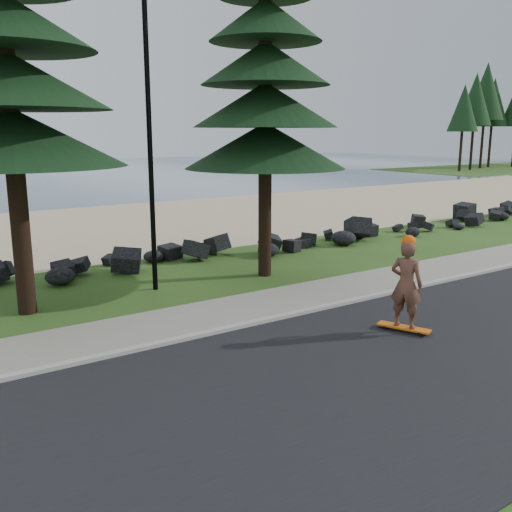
{
  "coord_description": "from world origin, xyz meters",
  "views": [
    {
      "loc": [
        -6.37,
        -11.29,
        4.38
      ],
      "look_at": [
        1.28,
        0.0,
        1.39
      ],
      "focal_mm": 40.0,
      "sensor_mm": 36.0,
      "label": 1
    }
  ],
  "objects": [
    {
      "name": "ground",
      "position": [
        0.0,
        0.0,
        0.0
      ],
      "size": [
        160.0,
        160.0,
        0.0
      ],
      "primitive_type": "plane",
      "color": "#2D4A17",
      "rests_on": "ground"
    },
    {
      "name": "road",
      "position": [
        0.0,
        -4.5,
        0.01
      ],
      "size": [
        160.0,
        7.0,
        0.02
      ],
      "primitive_type": "cube",
      "color": "black",
      "rests_on": "ground"
    },
    {
      "name": "kerb",
      "position": [
        0.0,
        -0.9,
        0.05
      ],
      "size": [
        160.0,
        0.2,
        0.1
      ],
      "primitive_type": "cube",
      "color": "#AEAA9C",
      "rests_on": "ground"
    },
    {
      "name": "sidewalk",
      "position": [
        0.0,
        0.2,
        0.04
      ],
      "size": [
        160.0,
        2.0,
        0.08
      ],
      "primitive_type": "cube",
      "color": "gray",
      "rests_on": "ground"
    },
    {
      "name": "beach_sand",
      "position": [
        0.0,
        14.5,
        0.01
      ],
      "size": [
        160.0,
        15.0,
        0.01
      ],
      "primitive_type": "cube",
      "color": "tan",
      "rests_on": "ground"
    },
    {
      "name": "seawall_boulders",
      "position": [
        0.0,
        5.6,
        0.0
      ],
      "size": [
        60.0,
        2.4,
        1.1
      ],
      "primitive_type": null,
      "color": "black",
      "rests_on": "ground"
    },
    {
      "name": "headland",
      "position": [
        60.0,
        30.0,
        0.02
      ],
      "size": [
        35.0,
        14.0,
        0.04
      ],
      "primitive_type": "cube",
      "color": "#2D4A17",
      "rests_on": "ground"
    },
    {
      "name": "lamp_post",
      "position": [
        0.0,
        3.2,
        4.13
      ],
      "size": [
        0.25,
        0.14,
        8.14
      ],
      "color": "black",
      "rests_on": "ground"
    },
    {
      "name": "skateboarder",
      "position": [
        3.11,
        -3.17,
        1.1
      ],
      "size": [
        0.71,
        1.19,
        2.18
      ],
      "rotation": [
        0.0,
        0.0,
        1.96
      ],
      "color": "#D9640C",
      "rests_on": "ground"
    }
  ]
}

